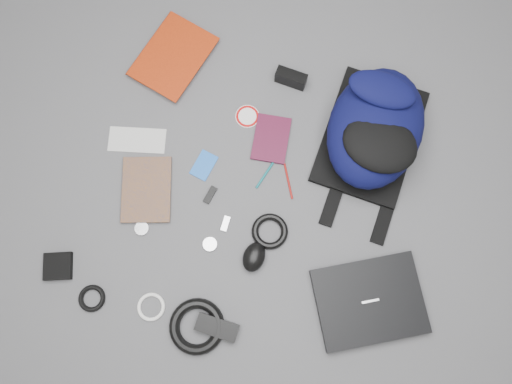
% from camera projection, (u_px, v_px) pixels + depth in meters
% --- Properties ---
extents(ground, '(4.00, 4.00, 0.00)m').
position_uv_depth(ground, '(256.00, 193.00, 1.64)').
color(ground, '#4F4F51').
rests_on(ground, ground).
extents(backpack, '(0.38, 0.51, 0.19)m').
position_uv_depth(backpack, '(376.00, 128.00, 1.59)').
color(backpack, black).
rests_on(backpack, ground).
extents(laptop, '(0.40, 0.36, 0.03)m').
position_uv_depth(laptop, '(369.00, 301.00, 1.55)').
color(laptop, black).
rests_on(laptop, ground).
extents(textbook_red, '(0.29, 0.33, 0.03)m').
position_uv_depth(textbook_red, '(148.00, 43.00, 1.74)').
color(textbook_red, '#942308').
rests_on(textbook_red, ground).
extents(comic_book, '(0.20, 0.25, 0.02)m').
position_uv_depth(comic_book, '(122.00, 190.00, 1.64)').
color(comic_book, '#C5740E').
rests_on(comic_book, ground).
extents(envelope, '(0.20, 0.11, 0.00)m').
position_uv_depth(envelope, '(137.00, 140.00, 1.68)').
color(envelope, silver).
rests_on(envelope, ground).
extents(dvd_case, '(0.12, 0.17, 0.01)m').
position_uv_depth(dvd_case, '(271.00, 139.00, 1.68)').
color(dvd_case, '#3C0B1F').
rests_on(dvd_case, ground).
extents(compact_camera, '(0.11, 0.05, 0.06)m').
position_uv_depth(compact_camera, '(291.00, 78.00, 1.70)').
color(compact_camera, black).
rests_on(compact_camera, ground).
extents(sticker_disc, '(0.11, 0.11, 0.00)m').
position_uv_depth(sticker_disc, '(247.00, 116.00, 1.70)').
color(sticker_disc, white).
rests_on(sticker_disc, ground).
extents(pen_teal, '(0.06, 0.13, 0.01)m').
position_uv_depth(pen_teal, '(267.00, 172.00, 1.65)').
color(pen_teal, '#0B626A').
rests_on(pen_teal, ground).
extents(pen_red, '(0.05, 0.12, 0.01)m').
position_uv_depth(pen_red, '(288.00, 181.00, 1.65)').
color(pen_red, maroon).
rests_on(pen_red, ground).
extents(id_badge, '(0.08, 0.11, 0.00)m').
position_uv_depth(id_badge, '(204.00, 165.00, 1.66)').
color(id_badge, blue).
rests_on(id_badge, ground).
extents(usb_black, '(0.04, 0.06, 0.01)m').
position_uv_depth(usb_black, '(210.00, 195.00, 1.63)').
color(usb_black, black).
rests_on(usb_black, ground).
extents(usb_silver, '(0.02, 0.05, 0.01)m').
position_uv_depth(usb_silver, '(225.00, 224.00, 1.61)').
color(usb_silver, silver).
rests_on(usb_silver, ground).
extents(mouse, '(0.08, 0.11, 0.05)m').
position_uv_depth(mouse, '(254.00, 257.00, 1.57)').
color(mouse, black).
rests_on(mouse, ground).
extents(headphone_left, '(0.06, 0.06, 0.01)m').
position_uv_depth(headphone_left, '(142.00, 228.00, 1.61)').
color(headphone_left, '#AEAEB0').
rests_on(headphone_left, ground).
extents(headphone_right, '(0.05, 0.05, 0.01)m').
position_uv_depth(headphone_right, '(210.00, 244.00, 1.60)').
color(headphone_right, silver).
rests_on(headphone_right, ground).
extents(cable_coil, '(0.15, 0.15, 0.02)m').
position_uv_depth(cable_coil, '(270.00, 231.00, 1.60)').
color(cable_coil, black).
rests_on(cable_coil, ground).
extents(power_brick, '(0.14, 0.07, 0.03)m').
position_uv_depth(power_brick, '(217.00, 327.00, 1.53)').
color(power_brick, black).
rests_on(power_brick, ground).
extents(power_cord_coil, '(0.18, 0.18, 0.03)m').
position_uv_depth(power_cord_coil, '(197.00, 326.00, 1.53)').
color(power_cord_coil, black).
rests_on(power_cord_coil, ground).
extents(pouch, '(0.11, 0.11, 0.02)m').
position_uv_depth(pouch, '(58.00, 266.00, 1.58)').
color(pouch, black).
rests_on(pouch, ground).
extents(earbud_coil, '(0.10, 0.10, 0.02)m').
position_uv_depth(earbud_coil, '(92.00, 298.00, 1.56)').
color(earbud_coil, black).
rests_on(earbud_coil, ground).
extents(white_cable_coil, '(0.11, 0.11, 0.01)m').
position_uv_depth(white_cable_coil, '(151.00, 307.00, 1.56)').
color(white_cable_coil, white).
rests_on(white_cable_coil, ground).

